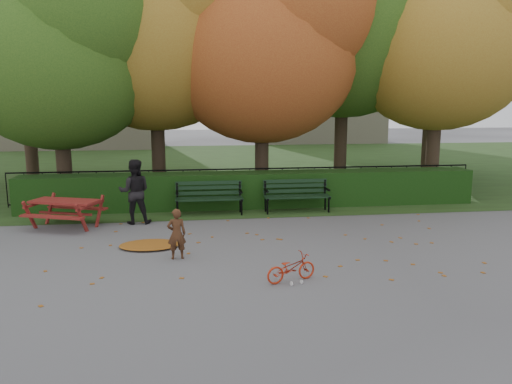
{
  "coord_description": "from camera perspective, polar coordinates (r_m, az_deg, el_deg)",
  "views": [
    {
      "loc": [
        -1.81,
        -9.54,
        3.0
      ],
      "look_at": [
        -0.34,
        1.38,
        1.0
      ],
      "focal_mm": 35.0,
      "sensor_mm": 36.0,
      "label": 1
    }
  ],
  "objects": [
    {
      "name": "grass_strip",
      "position": [
        23.8,
        -3.27,
        3.05
      ],
      "size": [
        90.0,
        90.0,
        0.0
      ],
      "primitive_type": "plane",
      "color": "#223415",
      "rests_on": "ground"
    },
    {
      "name": "iron_fence",
      "position": [
        15.16,
        -0.72,
        0.93
      ],
      "size": [
        14.0,
        0.04,
        1.02
      ],
      "color": "black",
      "rests_on": "ground"
    },
    {
      "name": "adult",
      "position": [
        12.71,
        -13.71,
        0.04
      ],
      "size": [
        0.79,
        0.62,
        1.61
      ],
      "primitive_type": "imported",
      "rotation": [
        0.0,
        0.0,
        3.16
      ],
      "color": "black",
      "rests_on": "ground"
    },
    {
      "name": "picnic_table",
      "position": [
        12.82,
        -21.01,
        -1.54
      ],
      "size": [
        1.92,
        1.74,
        0.77
      ],
      "rotation": [
        0.0,
        0.0,
        -0.36
      ],
      "color": "maroon",
      "rests_on": "ground"
    },
    {
      "name": "leaf_pile",
      "position": [
        10.75,
        -12.06,
        -5.92
      ],
      "size": [
        1.27,
        0.88,
        0.09
      ],
      "primitive_type": "ellipsoid",
      "rotation": [
        0.0,
        0.0,
        0.0
      ],
      "color": "brown",
      "rests_on": "ground"
    },
    {
      "name": "ground",
      "position": [
        10.17,
        2.95,
        -6.9
      ],
      "size": [
        90.0,
        90.0,
        0.0
      ],
      "primitive_type": "plane",
      "color": "slate",
      "rests_on": "ground"
    },
    {
      "name": "leaf_scatter",
      "position": [
        10.45,
        2.64,
        -6.38
      ],
      "size": [
        9.0,
        5.7,
        0.01
      ],
      "primitive_type": null,
      "color": "brown",
      "rests_on": "ground"
    },
    {
      "name": "tree_f",
      "position": [
        19.7,
        -24.44,
        17.26
      ],
      "size": [
        6.93,
        6.6,
        9.19
      ],
      "color": "black",
      "rests_on": "ground"
    },
    {
      "name": "tree_d",
      "position": [
        17.96,
        11.58,
        19.64
      ],
      "size": [
        7.14,
        6.8,
        9.58
      ],
      "color": "black",
      "rests_on": "ground"
    },
    {
      "name": "bench_right",
      "position": [
        13.79,
        4.63,
        -0.11
      ],
      "size": [
        1.8,
        0.57,
        0.88
      ],
      "color": "black",
      "rests_on": "ground"
    },
    {
      "name": "tree_b",
      "position": [
        16.48,
        -10.34,
        18.51
      ],
      "size": [
        6.72,
        6.4,
        8.79
      ],
      "color": "black",
      "rests_on": "ground"
    },
    {
      "name": "building_right",
      "position": [
        38.92,
        7.17,
        14.64
      ],
      "size": [
        9.0,
        6.0,
        12.0
      ],
      "primitive_type": "cube",
      "color": "#BBAF95",
      "rests_on": "ground"
    },
    {
      "name": "building_left",
      "position": [
        36.54,
        -19.85,
        16.78
      ],
      "size": [
        10.0,
        7.0,
        15.0
      ],
      "primitive_type": "cube",
      "color": "#BBAF95",
      "rests_on": "ground"
    },
    {
      "name": "hedge",
      "position": [
        14.38,
        -0.33,
        0.27
      ],
      "size": [
        13.0,
        0.9,
        1.0
      ],
      "primitive_type": "cube",
      "color": "black",
      "rests_on": "ground"
    },
    {
      "name": "bicycle",
      "position": [
        8.53,
        4.03,
        -8.64
      ],
      "size": [
        0.97,
        0.59,
        0.48
      ],
      "primitive_type": "imported",
      "rotation": [
        0.0,
        0.0,
        1.89
      ],
      "color": "#B42910",
      "rests_on": "ground"
    },
    {
      "name": "child",
      "position": [
        9.74,
        -9.07,
        -4.75
      ],
      "size": [
        0.39,
        0.28,
        0.99
      ],
      "primitive_type": "imported",
      "rotation": [
        0.0,
        0.0,
        3.26
      ],
      "color": "#462816",
      "rests_on": "ground"
    },
    {
      "name": "bench_left",
      "position": [
        13.49,
        -5.38,
        -0.36
      ],
      "size": [
        1.8,
        0.57,
        0.88
      ],
      "color": "black",
      "rests_on": "ground"
    },
    {
      "name": "tree_a",
      "position": [
        15.57,
        -20.94,
        15.23
      ],
      "size": [
        5.88,
        5.6,
        7.48
      ],
      "color": "black",
      "rests_on": "ground"
    },
    {
      "name": "tree_g",
      "position": [
        21.94,
        20.74,
        15.86
      ],
      "size": [
        6.3,
        6.0,
        8.55
      ],
      "color": "black",
      "rests_on": "ground"
    },
    {
      "name": "tree_e",
      "position": [
        17.56,
        21.64,
        16.41
      ],
      "size": [
        6.09,
        5.8,
        8.16
      ],
      "color": "black",
      "rests_on": "ground"
    },
    {
      "name": "tree_c",
      "position": [
        15.83,
        2.07,
        16.9
      ],
      "size": [
        6.3,
        6.0,
        8.0
      ],
      "color": "black",
      "rests_on": "ground"
    }
  ]
}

